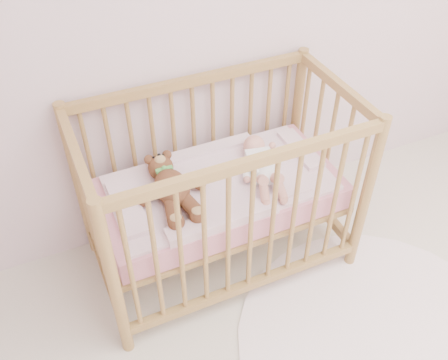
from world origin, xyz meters
TOP-DOWN VIEW (x-y plane):
  - crib at (-0.48, 1.60)m, footprint 1.36×0.76m
  - mattress at (-0.48, 1.60)m, footprint 1.22×0.62m
  - blanket at (-0.48, 1.60)m, footprint 1.10×0.58m
  - baby at (-0.25, 1.58)m, footprint 0.35×0.55m
  - teddy_bear at (-0.73, 1.58)m, footprint 0.36×0.51m
  - rug at (0.02, 0.76)m, footprint 1.42×1.42m

SIDE VIEW (x-z plane):
  - rug at x=0.02m, z-range 0.00..0.01m
  - mattress at x=-0.48m, z-range 0.42..0.55m
  - crib at x=-0.48m, z-range 0.00..1.00m
  - blanket at x=-0.48m, z-range 0.53..0.59m
  - baby at x=-0.25m, z-range 0.57..0.70m
  - teddy_bear at x=-0.73m, z-range 0.57..0.72m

